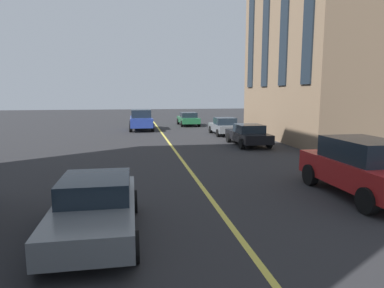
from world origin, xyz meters
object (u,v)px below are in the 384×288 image
car_green_mid (188,119)px  car_red_far (362,167)px  car_blue_trailing (141,119)px  car_grey_near (224,126)px  car_grey_oncoming (96,206)px  car_black_parked_a (248,135)px

car_green_mid → car_red_far: bearing=-176.4°
car_red_far → car_blue_trailing: same height
car_grey_near → car_green_mid: bearing=10.7°
car_grey_oncoming → car_grey_near: size_ratio=1.13×
car_black_parked_a → car_blue_trailing: size_ratio=0.94×
car_black_parked_a → car_grey_oncoming: bearing=147.5°
car_grey_near → car_grey_oncoming: bearing=156.2°
car_red_far → car_black_parked_a: bearing=-0.0°
car_grey_near → car_black_parked_a: bearing=180.0°
car_red_far → car_green_mid: 25.39m
car_black_parked_a → car_red_far: bearing=180.0°
car_grey_near → car_red_far: bearing=180.0°
car_grey_near → car_black_parked_a: size_ratio=0.89×
car_green_mid → car_grey_near: 8.59m
car_grey_near → car_blue_trailing: 8.11m
car_red_far → car_grey_oncoming: bearing=101.8°
car_green_mid → car_grey_near: (-8.44, -1.60, -0.00)m
car_blue_trailing → car_black_parked_a: bearing=-148.1°
car_grey_oncoming → car_grey_near: 20.34m
car_green_mid → car_black_parked_a: (-14.20, -1.60, 0.00)m
car_grey_oncoming → car_black_parked_a: bearing=-32.5°
car_grey_oncoming → car_green_mid: (27.05, -6.60, 0.00)m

